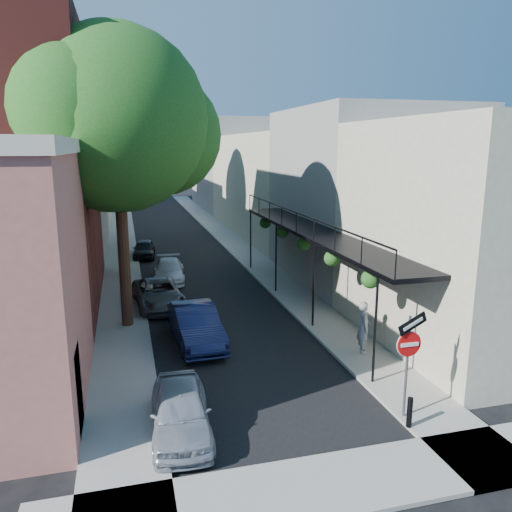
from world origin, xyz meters
TOP-DOWN VIEW (x-y plane):
  - ground at (0.00, 0.00)m, footprint 160.00×160.00m
  - road_surface at (0.00, 30.00)m, footprint 6.00×64.00m
  - sidewalk_left at (-4.00, 30.00)m, footprint 2.00×64.00m
  - sidewalk_right at (4.00, 30.00)m, footprint 2.00×64.00m
  - sidewalk_cross at (0.00, -1.00)m, footprint 12.00×2.00m
  - buildings_left at (-9.30, 28.76)m, footprint 10.10×59.10m
  - buildings_right at (8.99, 29.49)m, footprint 9.80×55.00m
  - sign_post at (3.16, 0.97)m, footprint 0.89×0.17m
  - bollard at (3.00, 0.50)m, footprint 0.14×0.14m
  - oak_near at (-3.37, 10.26)m, footprint 7.48×6.80m
  - oak_mid at (-3.42, 18.23)m, footprint 6.60×6.00m
  - oak_far at (-3.35, 27.27)m, footprint 7.70×7.00m
  - parked_car_a at (-2.60, 1.88)m, footprint 1.67×3.71m
  - parked_car_b at (-1.40, 7.64)m, footprint 1.73×4.36m
  - parked_car_c at (-2.41, 12.35)m, footprint 2.35×4.46m
  - parked_car_d at (-1.55, 16.73)m, footprint 1.86×3.97m
  - parked_car_e at (-2.60, 22.92)m, footprint 1.64×3.45m
  - pedestrian at (4.02, 5.09)m, footprint 0.63×0.77m

SIDE VIEW (x-z plane):
  - ground at x=0.00m, z-range 0.00..0.00m
  - road_surface at x=0.00m, z-range 0.00..0.01m
  - sidewalk_left at x=-4.00m, z-range 0.00..0.12m
  - sidewalk_right at x=4.00m, z-range 0.00..0.12m
  - sidewalk_cross at x=0.00m, z-range 0.00..0.12m
  - bollard at x=3.00m, z-range 0.12..0.92m
  - parked_car_d at x=-1.55m, z-range 0.00..1.12m
  - parked_car_e at x=-2.60m, z-range 0.00..1.14m
  - parked_car_c at x=-2.41m, z-range 0.00..1.20m
  - parked_car_a at x=-2.60m, z-range 0.00..1.24m
  - parked_car_b at x=-1.40m, z-range 0.00..1.41m
  - pedestrian at x=4.02m, z-range 0.12..1.94m
  - sign_post at x=3.16m, z-range 0.54..3.53m
  - buildings_right at x=8.99m, z-range -0.58..9.42m
  - buildings_left at x=-9.30m, z-range -1.06..10.94m
  - oak_mid at x=-3.42m, z-range 1.96..12.16m
  - oak_near at x=-3.37m, z-range 2.17..13.59m
  - oak_far at x=-3.35m, z-range 2.31..14.21m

